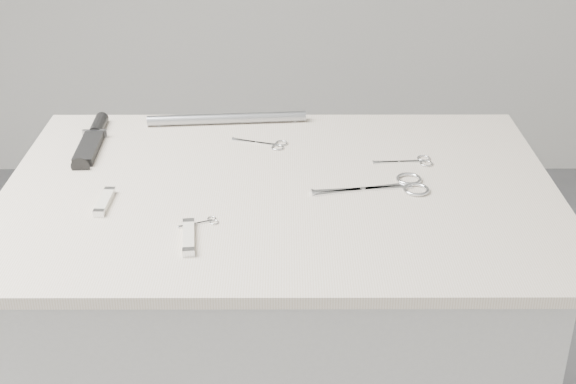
{
  "coord_description": "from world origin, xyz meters",
  "views": [
    {
      "loc": [
        0.01,
        -1.29,
        1.57
      ],
      "look_at": [
        0.01,
        -0.02,
        0.92
      ],
      "focal_mm": 50.0,
      "sensor_mm": 36.0,
      "label": 1
    }
  ],
  "objects_px": {
    "sheathed_knife": "(93,137)",
    "pocket_knife_a": "(189,237)",
    "pocket_knife_b": "(105,201)",
    "embroidery_scissors_a": "(413,161)",
    "metal_rail": "(227,119)",
    "tiny_scissors": "(204,222)",
    "embroidery_scissors_b": "(269,144)",
    "large_shears": "(395,186)"
  },
  "relations": [
    {
      "from": "sheathed_knife",
      "to": "pocket_knife_a",
      "type": "relative_size",
      "value": 2.17
    },
    {
      "from": "pocket_knife_a",
      "to": "pocket_knife_b",
      "type": "distance_m",
      "value": 0.2
    },
    {
      "from": "embroidery_scissors_a",
      "to": "pocket_knife_a",
      "type": "xyz_separation_m",
      "value": [
        -0.4,
        -0.29,
        0.0
      ]
    },
    {
      "from": "pocket_knife_b",
      "to": "metal_rail",
      "type": "relative_size",
      "value": 0.28
    },
    {
      "from": "tiny_scissors",
      "to": "pocket_knife_b",
      "type": "distance_m",
      "value": 0.19
    },
    {
      "from": "embroidery_scissors_b",
      "to": "pocket_knife_a",
      "type": "bearing_deg",
      "value": -89.05
    },
    {
      "from": "embroidery_scissors_b",
      "to": "tiny_scissors",
      "type": "xyz_separation_m",
      "value": [
        -0.1,
        -0.32,
        -0.0
      ]
    },
    {
      "from": "large_shears",
      "to": "metal_rail",
      "type": "bearing_deg",
      "value": 126.75
    },
    {
      "from": "tiny_scissors",
      "to": "pocket_knife_a",
      "type": "relative_size",
      "value": 0.63
    },
    {
      "from": "pocket_knife_a",
      "to": "metal_rail",
      "type": "distance_m",
      "value": 0.49
    },
    {
      "from": "large_shears",
      "to": "pocket_knife_b",
      "type": "relative_size",
      "value": 2.24
    },
    {
      "from": "metal_rail",
      "to": "pocket_knife_b",
      "type": "bearing_deg",
      "value": -117.03
    },
    {
      "from": "embroidery_scissors_b",
      "to": "pocket_knife_b",
      "type": "bearing_deg",
      "value": -118.82
    },
    {
      "from": "pocket_knife_b",
      "to": "metal_rail",
      "type": "height_order",
      "value": "metal_rail"
    },
    {
      "from": "pocket_knife_b",
      "to": "pocket_knife_a",
      "type": "bearing_deg",
      "value": -125.65
    },
    {
      "from": "embroidery_scissors_a",
      "to": "embroidery_scissors_b",
      "type": "distance_m",
      "value": 0.29
    },
    {
      "from": "embroidery_scissors_b",
      "to": "pocket_knife_b",
      "type": "relative_size",
      "value": 1.2
    },
    {
      "from": "large_shears",
      "to": "tiny_scissors",
      "type": "height_order",
      "value": "large_shears"
    },
    {
      "from": "pocket_knife_a",
      "to": "pocket_knife_b",
      "type": "relative_size",
      "value": 1.13
    },
    {
      "from": "embroidery_scissors_b",
      "to": "sheathed_knife",
      "type": "xyz_separation_m",
      "value": [
        -0.36,
        0.02,
        0.01
      ]
    },
    {
      "from": "large_shears",
      "to": "embroidery_scissors_a",
      "type": "height_order",
      "value": "large_shears"
    },
    {
      "from": "embroidery_scissors_a",
      "to": "embroidery_scissors_b",
      "type": "xyz_separation_m",
      "value": [
        -0.28,
        0.08,
        -0.0
      ]
    },
    {
      "from": "embroidery_scissors_a",
      "to": "metal_rail",
      "type": "relative_size",
      "value": 0.34
    },
    {
      "from": "embroidery_scissors_a",
      "to": "tiny_scissors",
      "type": "height_order",
      "value": "same"
    },
    {
      "from": "large_shears",
      "to": "pocket_knife_a",
      "type": "height_order",
      "value": "pocket_knife_a"
    },
    {
      "from": "embroidery_scissors_a",
      "to": "tiny_scissors",
      "type": "xyz_separation_m",
      "value": [
        -0.38,
        -0.24,
        -0.0
      ]
    },
    {
      "from": "tiny_scissors",
      "to": "pocket_knife_a",
      "type": "height_order",
      "value": "pocket_knife_a"
    },
    {
      "from": "large_shears",
      "to": "embroidery_scissors_a",
      "type": "relative_size",
      "value": 1.85
    },
    {
      "from": "sheathed_knife",
      "to": "large_shears",
      "type": "bearing_deg",
      "value": -111.63
    },
    {
      "from": "large_shears",
      "to": "metal_rail",
      "type": "distance_m",
      "value": 0.44
    },
    {
      "from": "embroidery_scissors_a",
      "to": "embroidery_scissors_b",
      "type": "bearing_deg",
      "value": 159.7
    },
    {
      "from": "tiny_scissors",
      "to": "sheathed_knife",
      "type": "distance_m",
      "value": 0.42
    },
    {
      "from": "tiny_scissors",
      "to": "metal_rail",
      "type": "height_order",
      "value": "metal_rail"
    },
    {
      "from": "embroidery_scissors_a",
      "to": "tiny_scissors",
      "type": "bearing_deg",
      "value": -151.83
    },
    {
      "from": "embroidery_scissors_a",
      "to": "sheathed_knife",
      "type": "distance_m",
      "value": 0.64
    },
    {
      "from": "metal_rail",
      "to": "pocket_knife_a",
      "type": "bearing_deg",
      "value": -93.44
    },
    {
      "from": "embroidery_scissors_a",
      "to": "pocket_knife_b",
      "type": "distance_m",
      "value": 0.58
    },
    {
      "from": "sheathed_knife",
      "to": "pocket_knife_b",
      "type": "distance_m",
      "value": 0.28
    },
    {
      "from": "embroidery_scissors_a",
      "to": "tiny_scissors",
      "type": "relative_size",
      "value": 1.71
    },
    {
      "from": "pocket_knife_a",
      "to": "metal_rail",
      "type": "xyz_separation_m",
      "value": [
        0.03,
        0.49,
        0.0
      ]
    },
    {
      "from": "tiny_scissors",
      "to": "large_shears",
      "type": "bearing_deg",
      "value": -1.06
    },
    {
      "from": "embroidery_scissors_b",
      "to": "tiny_scissors",
      "type": "distance_m",
      "value": 0.34
    }
  ]
}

